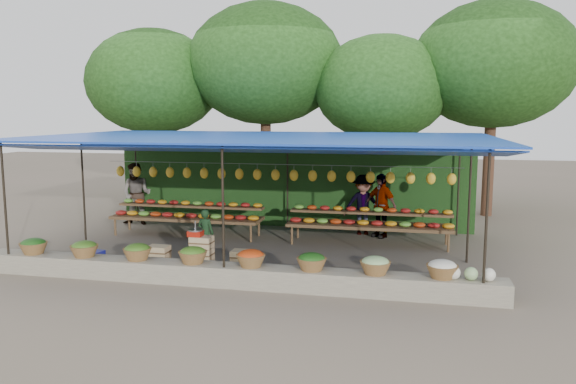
% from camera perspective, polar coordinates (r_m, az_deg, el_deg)
% --- Properties ---
extents(ground, '(60.00, 60.00, 0.00)m').
position_cam_1_polar(ground, '(13.84, -2.62, -6.05)').
color(ground, '#635A49').
rests_on(ground, ground).
extents(stone_curb, '(10.60, 0.55, 0.40)m').
position_cam_1_polar(stone_curb, '(11.25, -6.26, -8.38)').
color(stone_curb, '#6C6457').
rests_on(stone_curb, ground).
extents(stall_canopy, '(10.80, 6.60, 2.82)m').
position_cam_1_polar(stall_canopy, '(13.51, -2.62, 5.09)').
color(stall_canopy, black).
rests_on(stall_canopy, ground).
extents(produce_baskets, '(8.98, 0.58, 0.34)m').
position_cam_1_polar(produce_baskets, '(11.18, -6.77, -6.55)').
color(produce_baskets, brown).
rests_on(produce_baskets, stone_curb).
extents(netting_backdrop, '(10.60, 0.06, 2.50)m').
position_cam_1_polar(netting_backdrop, '(16.62, 0.13, 0.72)').
color(netting_backdrop, '#234D1B').
rests_on(netting_backdrop, ground).
extents(tree_row, '(16.51, 5.50, 7.12)m').
position_cam_1_polar(tree_row, '(19.33, 3.49, 11.99)').
color(tree_row, '#3A2115').
rests_on(tree_row, ground).
extents(fruit_table_left, '(4.21, 0.95, 0.93)m').
position_cam_1_polar(fruit_table_left, '(15.75, -10.17, -2.18)').
color(fruit_table_left, '#4E321F').
rests_on(fruit_table_left, ground).
extents(fruit_table_right, '(4.21, 0.95, 0.93)m').
position_cam_1_polar(fruit_table_right, '(14.62, 8.30, -2.93)').
color(fruit_table_right, '#4E321F').
rests_on(fruit_table_right, ground).
extents(crate_counter, '(2.36, 0.35, 0.77)m').
position_cam_1_polar(crate_counter, '(12.20, -8.85, -6.58)').
color(crate_counter, tan).
rests_on(crate_counter, ground).
extents(weighing_scale, '(0.31, 0.31, 0.33)m').
position_cam_1_polar(weighing_scale, '(12.11, -9.38, -4.08)').
color(weighing_scale, '#AB1B0D').
rests_on(weighing_scale, crate_counter).
extents(vendor_seated, '(0.45, 0.33, 1.13)m').
position_cam_1_polar(vendor_seated, '(13.40, -8.37, -4.12)').
color(vendor_seated, '#173319').
rests_on(vendor_seated, ground).
extents(customer_left, '(0.95, 0.75, 1.88)m').
position_cam_1_polar(customer_left, '(17.53, -15.11, -0.20)').
color(customer_left, slate).
rests_on(customer_left, ground).
extents(customer_mid, '(1.19, 0.84, 1.68)m').
position_cam_1_polar(customer_mid, '(15.74, 7.64, -1.28)').
color(customer_mid, slate).
rests_on(customer_mid, ground).
extents(customer_right, '(1.07, 0.96, 1.75)m').
position_cam_1_polar(customer_right, '(15.44, 9.39, -1.36)').
color(customer_right, slate).
rests_on(customer_right, ground).
extents(blue_crate_back, '(0.57, 0.44, 0.32)m').
position_cam_1_polar(blue_crate_back, '(13.36, -19.42, -6.33)').
color(blue_crate_back, navy).
rests_on(blue_crate_back, ground).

